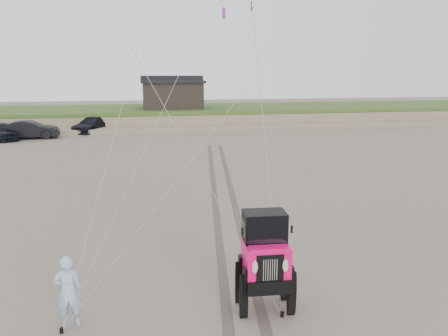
# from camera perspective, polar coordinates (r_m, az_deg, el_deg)

# --- Properties ---
(ground) EXTENTS (160.00, 160.00, 0.00)m
(ground) POSITION_cam_1_polar(r_m,az_deg,el_deg) (10.83, -2.40, -17.23)
(ground) COLOR #6B6054
(ground) RESTS_ON ground
(dune_ridge) EXTENTS (160.00, 14.25, 1.73)m
(dune_ridge) POSITION_cam_1_polar(r_m,az_deg,el_deg) (47.06, -9.20, 6.65)
(dune_ridge) COLOR #7A6B54
(dune_ridge) RESTS_ON ground
(cabin) EXTENTS (6.40, 5.40, 3.35)m
(cabin) POSITION_cam_1_polar(r_m,az_deg,el_deg) (46.50, -6.79, 9.64)
(cabin) COLOR black
(cabin) RESTS_ON dune_ridge
(truck_a) EXTENTS (3.54, 4.50, 1.44)m
(truck_a) POSITION_cam_1_polar(r_m,az_deg,el_deg) (39.80, -26.90, 4.31)
(truck_a) COLOR black
(truck_a) RESTS_ON ground
(truck_b) EXTENTS (4.68, 1.93, 1.51)m
(truck_b) POSITION_cam_1_polar(r_m,az_deg,el_deg) (39.54, -24.04, 4.59)
(truck_b) COLOR black
(truck_b) RESTS_ON ground
(truck_c) EXTENTS (4.15, 5.32, 1.44)m
(truck_c) POSITION_cam_1_polar(r_m,az_deg,el_deg) (41.75, -16.72, 5.44)
(truck_c) COLOR black
(truck_c) RESTS_ON ground
(jeep) EXTENTS (2.47, 5.07, 1.84)m
(jeep) POSITION_cam_1_polar(r_m,az_deg,el_deg) (10.21, 5.38, -13.40)
(jeep) COLOR #FF0967
(jeep) RESTS_ON ground
(man) EXTENTS (0.61, 0.42, 1.60)m
(man) POSITION_cam_1_polar(r_m,az_deg,el_deg) (10.18, -19.71, -14.94)
(man) COLOR #879ED1
(man) RESTS_ON ground
(stake_main) EXTENTS (0.08, 0.08, 0.12)m
(stake_main) POSITION_cam_1_polar(r_m,az_deg,el_deg) (10.33, -20.46, -19.27)
(stake_main) COLOR black
(stake_main) RESTS_ON ground
(stake_aux) EXTENTS (0.08, 0.08, 0.12)m
(stake_aux) POSITION_cam_1_polar(r_m,az_deg,el_deg) (10.37, 7.60, -18.42)
(stake_aux) COLOR black
(stake_aux) RESTS_ON ground
(tire_tracks) EXTENTS (5.22, 29.74, 0.01)m
(tire_tracks) POSITION_cam_1_polar(r_m,az_deg,el_deg) (18.44, 0.09, -4.51)
(tire_tracks) COLOR #4C443D
(tire_tracks) RESTS_ON ground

